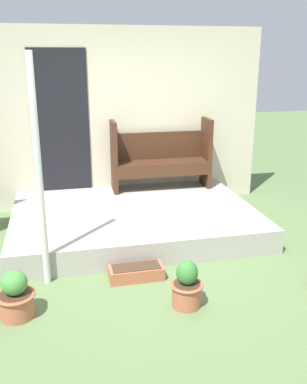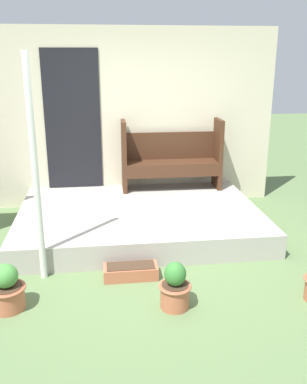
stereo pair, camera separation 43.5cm
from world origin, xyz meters
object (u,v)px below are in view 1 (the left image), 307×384
object	(u,v)px
flower_pot_middle	(187,287)
flower_pot_left	(16,297)
planter_box_rect	(136,272)
bench	(161,155)
support_post	(39,176)

from	to	relation	value
flower_pot_middle	flower_pot_left	bearing A→B (deg)	173.67
planter_box_rect	bench	bearing A→B (deg)	69.98
flower_pot_left	flower_pot_middle	xyz separation A→B (m)	(1.50, -0.17, 0.00)
bench	flower_pot_middle	size ratio (longest dim) A/B	3.24
support_post	bench	distance (m)	2.62
bench	planter_box_rect	size ratio (longest dim) A/B	2.61
bench	flower_pot_middle	xyz separation A→B (m)	(-0.42, -2.72, -0.59)
support_post	flower_pot_left	distance (m)	1.11
flower_pot_middle	bench	bearing A→B (deg)	81.30
support_post	flower_pot_middle	xyz separation A→B (m)	(1.25, -0.72, -0.93)
flower_pot_left	planter_box_rect	distance (m)	1.23
support_post	flower_pot_middle	size ratio (longest dim) A/B	4.99
planter_box_rect	support_post	bearing A→B (deg)	171.96
bench	flower_pot_left	xyz separation A→B (m)	(-1.92, -2.55, -0.60)
support_post	planter_box_rect	xyz separation A→B (m)	(0.89, -0.13, -1.05)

